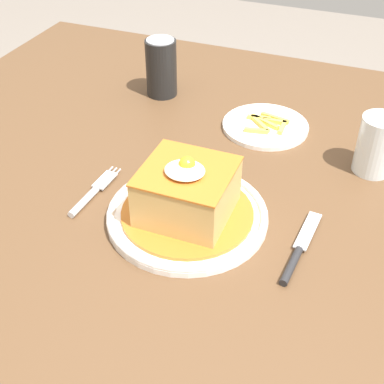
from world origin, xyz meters
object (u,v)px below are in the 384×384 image
fork (91,194)px  soda_can (161,68)px  main_plate (187,215)px  side_plate_fries (265,126)px  knife (296,255)px  drinking_glass (376,149)px

fork → soda_can: size_ratio=1.14×
main_plate → side_plate_fries: (0.04, 0.31, -0.00)m
knife → main_plate: bearing=172.9°
side_plate_fries → knife: bearing=-67.6°
knife → soda_can: size_ratio=1.34×
fork → side_plate_fries: bearing=56.8°
knife → drinking_glass: size_ratio=1.58×
knife → soda_can: (-0.39, 0.39, 0.06)m
fork → drinking_glass: drinking_glass is taller
main_plate → fork: (-0.17, -0.01, -0.00)m
knife → side_plate_fries: size_ratio=0.97×
knife → drinking_glass: (0.07, 0.27, 0.04)m
main_plate → drinking_glass: (0.25, 0.24, 0.04)m
fork → side_plate_fries: size_ratio=0.83×
drinking_glass → side_plate_fries: bearing=161.9°
main_plate → fork: bearing=-177.6°
fork → knife: 0.35m
soda_can → drinking_glass: bearing=-15.4°
main_plate → soda_can: bearing=119.4°
drinking_glass → main_plate: bearing=-136.0°
main_plate → drinking_glass: size_ratio=2.41×
side_plate_fries → soda_can: bearing=167.0°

